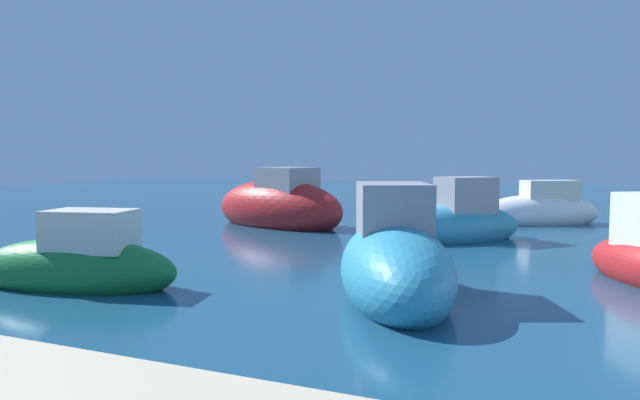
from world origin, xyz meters
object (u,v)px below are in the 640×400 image
moored_boat_6 (540,211)px  moored_boat_7 (301,200)px  moored_boat_5 (279,207)px  moored_boat_9 (457,222)px  moored_boat_8 (395,264)px  moored_boat_1 (78,264)px

moored_boat_6 → moored_boat_7: (-9.13, 2.28, -0.12)m
moored_boat_5 → moored_boat_9: (5.45, -1.10, -0.11)m
moored_boat_8 → moored_boat_1: bearing=-97.6°
moored_boat_5 → moored_boat_7: (-1.93, 5.77, -0.27)m
moored_boat_6 → moored_boat_7: 9.41m
moored_boat_5 → moored_boat_8: 9.18m
moored_boat_5 → moored_boat_6: (7.20, 3.48, -0.16)m
moored_boat_5 → moored_boat_7: size_ratio=1.42×
moored_boat_6 → moored_boat_7: moored_boat_6 is taller
moored_boat_1 → moored_boat_5: 8.64m
moored_boat_6 → moored_boat_8: size_ratio=0.97×
moored_boat_1 → moored_boat_9: bearing=-134.6°
moored_boat_5 → moored_boat_6: size_ratio=1.29×
moored_boat_1 → moored_boat_8: bearing=-177.4°
moored_boat_5 → moored_boat_8: bearing=146.2°
moored_boat_1 → moored_boat_5: (-0.85, 8.60, 0.18)m
moored_boat_7 → moored_boat_6: bearing=-155.5°
moored_boat_5 → moored_boat_8: moored_boat_5 is taller
moored_boat_6 → moored_boat_8: (-1.58, -10.75, 0.09)m
moored_boat_1 → moored_boat_7: moored_boat_1 is taller
moored_boat_1 → moored_boat_9: (4.61, 7.50, 0.07)m
moored_boat_5 → moored_boat_6: bearing=-135.7°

